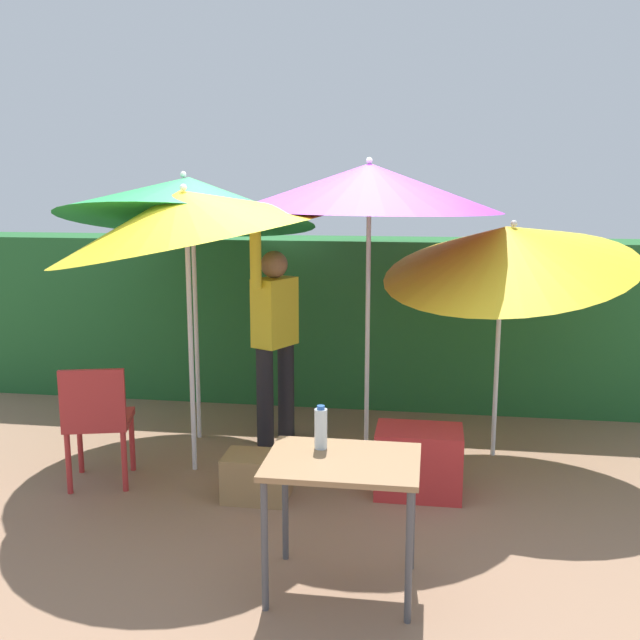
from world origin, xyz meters
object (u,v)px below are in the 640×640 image
umbrella_rainbow (507,248)px  cooler_box (419,461)px  bottle_water (321,428)px  crate_cardboard (257,477)px  chair_plastic (97,417)px  folding_table (342,475)px  umbrella_orange (369,187)px  umbrella_navy (188,200)px  person_vendor (275,332)px  umbrella_yellow (185,215)px

umbrella_rainbow → cooler_box: 1.75m
bottle_water → crate_cardboard: bearing=123.1°
chair_plastic → folding_table: size_ratio=1.11×
folding_table → umbrella_rainbow: bearing=64.7°
umbrella_orange → crate_cardboard: 2.30m
umbrella_navy → person_vendor: 1.28m
umbrella_navy → folding_table: size_ratio=2.98×
cooler_box → folding_table: bearing=-106.5°
person_vendor → cooler_box: size_ratio=3.16×
cooler_box → bottle_water: 1.39m
chair_plastic → bottle_water: size_ratio=3.71×
umbrella_orange → folding_table: bearing=-88.4°
chair_plastic → cooler_box: chair_plastic is taller
umbrella_orange → folding_table: umbrella_orange is taller
umbrella_navy → chair_plastic: 1.88m
person_vendor → cooler_box: (1.21, -0.90, -0.70)m
chair_plastic → bottle_water: bottle_water is taller
umbrella_orange → umbrella_navy: umbrella_navy is taller
umbrella_orange → cooler_box: umbrella_orange is taller
umbrella_yellow → chair_plastic: 1.56m
umbrella_orange → person_vendor: (-0.77, 0.12, -1.17)m
umbrella_navy → cooler_box: 2.74m
crate_cardboard → umbrella_orange: bearing=57.5°
cooler_box → bottle_water: size_ratio=2.48×
umbrella_rainbow → folding_table: size_ratio=2.68×
person_vendor → chair_plastic: bearing=-133.6°
umbrella_rainbow → bottle_water: size_ratio=8.92×
chair_plastic → bottle_water: (1.74, -0.94, 0.33)m
umbrella_yellow → chair_plastic: (-0.57, -0.36, -1.40)m
bottle_water → umbrella_yellow: bearing=132.0°
person_vendor → chair_plastic: 1.58m
umbrella_rainbow → chair_plastic: (-2.87, -1.02, -1.15)m
person_vendor → umbrella_orange: bearing=-8.5°
umbrella_yellow → folding_table: bearing=-47.8°
crate_cardboard → folding_table: 1.35m
umbrella_yellow → bottle_water: bearing=-48.0°
umbrella_yellow → bottle_water: size_ratio=9.58×
person_vendor → chair_plastic: size_ratio=2.11×
umbrella_yellow → bottle_water: 2.05m
chair_plastic → umbrella_orange: bearing=28.5°
umbrella_orange → folding_table: size_ratio=2.91×
chair_plastic → cooler_box: 2.28m
umbrella_rainbow → folding_table: (-0.99, -2.09, -1.01)m
cooler_box → person_vendor: bearing=143.3°
person_vendor → crate_cardboard: bearing=-84.5°
umbrella_navy → chair_plastic: bearing=-108.1°
umbrella_orange → person_vendor: 1.41m
umbrella_yellow → cooler_box: size_ratio=3.86×
person_vendor → bottle_water: bearing=-71.3°
chair_plastic → person_vendor: bearing=46.4°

